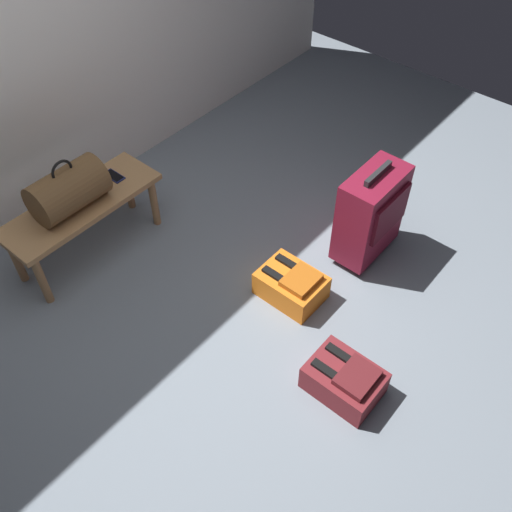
{
  "coord_description": "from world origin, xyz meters",
  "views": [
    {
      "loc": [
        -1.34,
        -1.42,
        2.7
      ],
      "look_at": [
        0.38,
        0.03,
        0.25
      ],
      "focal_mm": 39.86,
      "sensor_mm": 36.0,
      "label": 1
    }
  ],
  "objects_px": {
    "bench": "(83,210)",
    "cell_phone": "(114,176)",
    "suitcase_upright_burgundy": "(371,213)",
    "backpack_maroon": "(345,380)",
    "duffel_bag_brown": "(68,190)",
    "backpack_orange": "(292,285)"
  },
  "relations": [
    {
      "from": "bench",
      "to": "cell_phone",
      "type": "xyz_separation_m",
      "value": [
        0.29,
        0.03,
        0.07
      ]
    },
    {
      "from": "duffel_bag_brown",
      "to": "backpack_orange",
      "type": "xyz_separation_m",
      "value": [
        0.58,
        -1.21,
        -0.45
      ]
    },
    {
      "from": "bench",
      "to": "suitcase_upright_burgundy",
      "type": "distance_m",
      "value": 1.75
    },
    {
      "from": "cell_phone",
      "to": "suitcase_upright_burgundy",
      "type": "relative_size",
      "value": 0.22
    },
    {
      "from": "bench",
      "to": "backpack_maroon",
      "type": "xyz_separation_m",
      "value": [
        0.2,
        -1.82,
        -0.25
      ]
    },
    {
      "from": "duffel_bag_brown",
      "to": "cell_phone",
      "type": "distance_m",
      "value": 0.36
    },
    {
      "from": "duffel_bag_brown",
      "to": "bench",
      "type": "bearing_deg",
      "value": 0.0
    },
    {
      "from": "bench",
      "to": "duffel_bag_brown",
      "type": "xyz_separation_m",
      "value": [
        -0.05,
        0.0,
        0.2
      ]
    },
    {
      "from": "bench",
      "to": "cell_phone",
      "type": "relative_size",
      "value": 6.94
    },
    {
      "from": "cell_phone",
      "to": "backpack_maroon",
      "type": "height_order",
      "value": "cell_phone"
    },
    {
      "from": "cell_phone",
      "to": "backpack_orange",
      "type": "bearing_deg",
      "value": -79.1
    },
    {
      "from": "suitcase_upright_burgundy",
      "to": "backpack_maroon",
      "type": "height_order",
      "value": "suitcase_upright_burgundy"
    },
    {
      "from": "cell_phone",
      "to": "duffel_bag_brown",
      "type": "bearing_deg",
      "value": -174.6
    },
    {
      "from": "cell_phone",
      "to": "suitcase_upright_burgundy",
      "type": "height_order",
      "value": "suitcase_upright_burgundy"
    },
    {
      "from": "duffel_bag_brown",
      "to": "cell_phone",
      "type": "height_order",
      "value": "duffel_bag_brown"
    },
    {
      "from": "cell_phone",
      "to": "suitcase_upright_burgundy",
      "type": "bearing_deg",
      "value": -59.16
    },
    {
      "from": "bench",
      "to": "backpack_maroon",
      "type": "relative_size",
      "value": 2.63
    },
    {
      "from": "duffel_bag_brown",
      "to": "cell_phone",
      "type": "bearing_deg",
      "value": 5.4
    },
    {
      "from": "cell_phone",
      "to": "backpack_maroon",
      "type": "bearing_deg",
      "value": -92.75
    },
    {
      "from": "duffel_bag_brown",
      "to": "backpack_orange",
      "type": "relative_size",
      "value": 1.16
    },
    {
      "from": "bench",
      "to": "suitcase_upright_burgundy",
      "type": "bearing_deg",
      "value": -50.47
    },
    {
      "from": "suitcase_upright_burgundy",
      "to": "backpack_maroon",
      "type": "distance_m",
      "value": 1.06
    }
  ]
}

